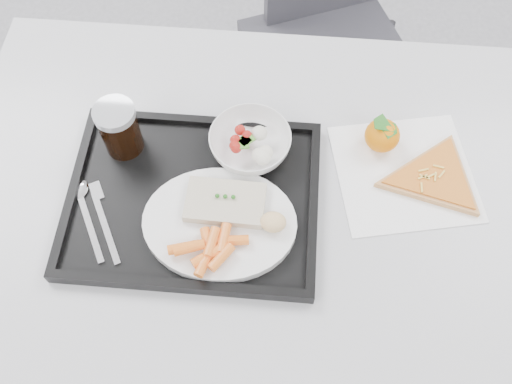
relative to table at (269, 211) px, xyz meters
name	(u,v)px	position (x,y,z in m)	size (l,w,h in m)	color
room	(258,110)	(0.00, -0.30, 0.72)	(6.04, 7.04, 2.84)	gray
table	(269,211)	(0.00, 0.00, 0.00)	(1.20, 0.80, 0.75)	#B1B1B3
chair	(335,16)	(0.13, 0.69, -0.15)	(0.55, 0.56, 0.93)	#36353C
tray	(193,199)	(-0.14, -0.03, 0.08)	(0.45, 0.35, 0.03)	black
dinner_plate	(220,223)	(-0.08, -0.08, 0.09)	(0.27, 0.27, 0.02)	white
fish_fillet	(225,202)	(-0.08, -0.05, 0.11)	(0.14, 0.09, 0.03)	beige
bread_roll	(273,222)	(0.01, -0.08, 0.12)	(0.05, 0.05, 0.03)	#DFC47F
salad_bowl	(250,143)	(-0.04, 0.08, 0.11)	(0.15, 0.15, 0.05)	white
cola_glass	(119,128)	(-0.28, 0.07, 0.14)	(0.08, 0.08, 0.11)	black
cutlery	(92,211)	(-0.31, -0.07, 0.08)	(0.12, 0.16, 0.01)	silver
napkin	(404,173)	(0.25, 0.06, 0.07)	(0.29, 0.29, 0.00)	white
tangerine	(382,135)	(0.20, 0.12, 0.10)	(0.08, 0.08, 0.07)	orange
pizza_slice	(435,178)	(0.30, 0.05, 0.08)	(0.27, 0.27, 0.02)	tan
carrot_pile	(209,248)	(-0.09, -0.14, 0.11)	(0.14, 0.10, 0.03)	orange
salad_contents	(255,148)	(-0.03, 0.07, 0.12)	(0.08, 0.08, 0.02)	#A31B13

